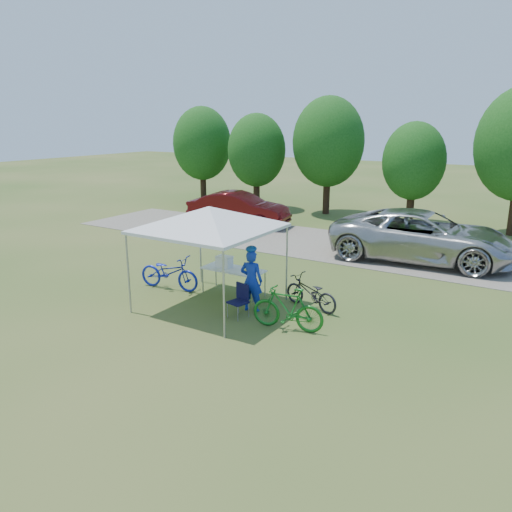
{
  "coord_description": "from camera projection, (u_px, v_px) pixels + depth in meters",
  "views": [
    {
      "loc": [
        7.72,
        -10.17,
        4.89
      ],
      "look_at": [
        0.19,
        2.0,
        0.96
      ],
      "focal_mm": 35.0,
      "sensor_mm": 36.0,
      "label": 1
    }
  ],
  "objects": [
    {
      "name": "sedan",
      "position": [
        239.0,
        209.0,
        23.54
      ],
      "size": [
        5.0,
        2.53,
        1.57
      ],
      "primitive_type": "imported",
      "rotation": [
        0.0,
        0.0,
        1.76
      ],
      "color": "#4D0C0E",
      "rests_on": "gravel_strip"
    },
    {
      "name": "ground",
      "position": [
        211.0,
        306.0,
        13.55
      ],
      "size": [
        100.0,
        100.0,
        0.0
      ],
      "primitive_type": "plane",
      "color": "#2D5119",
      "rests_on": "ground"
    },
    {
      "name": "gravel_strip",
      "position": [
        330.0,
        245.0,
        20.11
      ],
      "size": [
        24.0,
        5.0,
        0.02
      ],
      "primitive_type": "cube",
      "color": "gray",
      "rests_on": "ground"
    },
    {
      "name": "folding_chair",
      "position": [
        240.0,
        298.0,
        12.71
      ],
      "size": [
        0.52,
        0.54,
        0.85
      ],
      "rotation": [
        0.0,
        0.0,
        -0.23
      ],
      "color": "black",
      "rests_on": "ground"
    },
    {
      "name": "ice_cream_cup",
      "position": [
        245.0,
        270.0,
        14.02
      ],
      "size": [
        0.08,
        0.08,
        0.06
      ],
      "primitive_type": "cylinder",
      "color": "yellow",
      "rests_on": "folding_table"
    },
    {
      "name": "bike_dark",
      "position": [
        311.0,
        293.0,
        13.23
      ],
      "size": [
        1.78,
        0.99,
        0.89
      ],
      "primitive_type": "imported",
      "rotation": [
        0.0,
        0.0,
        -1.82
      ],
      "color": "black",
      "rests_on": "ground"
    },
    {
      "name": "bike_blue",
      "position": [
        169.0,
        272.0,
        14.76
      ],
      "size": [
        2.03,
        0.94,
        1.03
      ],
      "primitive_type": "imported",
      "rotation": [
        0.0,
        0.0,
        1.71
      ],
      "color": "#121FA2",
      "rests_on": "ground"
    },
    {
      "name": "bike_green",
      "position": [
        288.0,
        308.0,
        11.89
      ],
      "size": [
        1.84,
        0.78,
        1.07
      ],
      "primitive_type": "imported",
      "rotation": [
        0.0,
        0.0,
        -1.41
      ],
      "color": "#17691D",
      "rests_on": "ground"
    },
    {
      "name": "treeline",
      "position": [
        377.0,
        148.0,
        24.29
      ],
      "size": [
        24.89,
        4.28,
        6.3
      ],
      "color": "#382314",
      "rests_on": "ground"
    },
    {
      "name": "canopy",
      "position": [
        209.0,
        209.0,
        12.85
      ],
      "size": [
        4.53,
        4.53,
        3.0
      ],
      "color": "#A5A5AA",
      "rests_on": "ground"
    },
    {
      "name": "minivan",
      "position": [
        423.0,
        236.0,
        17.62
      ],
      "size": [
        6.59,
        3.43,
        1.77
      ],
      "primitive_type": "imported",
      "rotation": [
        0.0,
        0.0,
        1.65
      ],
      "color": "#B6B5B1",
      "rests_on": "gravel_strip"
    },
    {
      "name": "cooler",
      "position": [
        224.0,
        262.0,
        14.41
      ],
      "size": [
        0.46,
        0.31,
        0.33
      ],
      "color": "white",
      "rests_on": "folding_table"
    },
    {
      "name": "folding_table",
      "position": [
        233.0,
        270.0,
        14.3
      ],
      "size": [
        1.83,
        0.76,
        0.75
      ],
      "color": "white",
      "rests_on": "ground"
    },
    {
      "name": "cyclist",
      "position": [
        251.0,
        281.0,
        13.0
      ],
      "size": [
        0.67,
        0.52,
        1.65
      ],
      "primitive_type": "imported",
      "rotation": [
        0.0,
        0.0,
        3.37
      ],
      "color": "#142FA5",
      "rests_on": "ground"
    }
  ]
}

